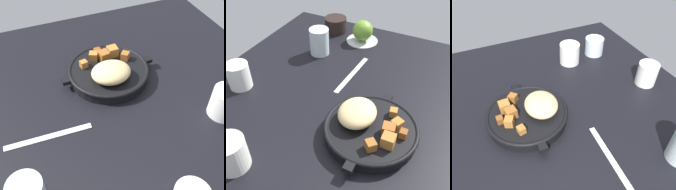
{
  "view_description": "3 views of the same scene",
  "coord_description": "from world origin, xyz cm",
  "views": [
    {
      "loc": [
        19.88,
        51.33,
        58.42
      ],
      "look_at": [
        -0.46,
        1.26,
        3.49
      ],
      "focal_mm": 44.6,
      "sensor_mm": 36.0,
      "label": 1
    },
    {
      "loc": [
        -50.96,
        -24.23,
        55.86
      ],
      "look_at": [
        1.32,
        2.4,
        5.59
      ],
      "focal_mm": 43.95,
      "sensor_mm": 36.0,
      "label": 2
    },
    {
      "loc": [
        43.25,
        -19.08,
        53.02
      ],
      "look_at": [
        -3.41,
        2.41,
        6.08
      ],
      "focal_mm": 35.75,
      "sensor_mm": 36.0,
      "label": 3
    }
  ],
  "objects": [
    {
      "name": "cast_iron_skillet",
      "position": [
        -3.65,
        -9.27,
        2.73
      ],
      "size": [
        29.33,
        24.98,
        8.05
      ],
      "color": "black",
      "rests_on": "ground_plane"
    },
    {
      "name": "white_creamer_pitcher",
      "position": [
        -3.08,
        35.42,
        4.2
      ],
      "size": [
        7.2,
        7.2,
        8.41
      ],
      "primitive_type": "cylinder",
      "color": "white",
      "rests_on": "ground_plane"
    },
    {
      "name": "ground_plane",
      "position": [
        0.0,
        0.0,
        -1.2
      ],
      "size": [
        109.97,
        97.06,
        2.4
      ],
      "primitive_type": "cube",
      "color": "black"
    },
    {
      "name": "water_glass_short",
      "position": [
        -28.94,
        28.54,
        3.65
      ],
      "size": [
        7.86,
        7.86,
        7.3
      ],
      "primitive_type": "cylinder",
      "color": "silver",
      "rests_on": "ground_plane"
    },
    {
      "name": "ceramic_mug_white",
      "position": [
        -27.23,
        15.89,
        4.17
      ],
      "size": [
        8.0,
        8.0,
        8.35
      ],
      "primitive_type": "cylinder",
      "color": "silver",
      "rests_on": "ground_plane"
    },
    {
      "name": "butter_knife",
      "position": [
        18.98,
        5.99,
        0.18
      ],
      "size": [
        22.64,
        2.64,
        0.36
      ],
      "primitive_type": "cube",
      "rotation": [
        0.0,
        0.0,
        -0.05
      ],
      "color": "silver",
      "rests_on": "ground_plane"
    }
  ]
}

